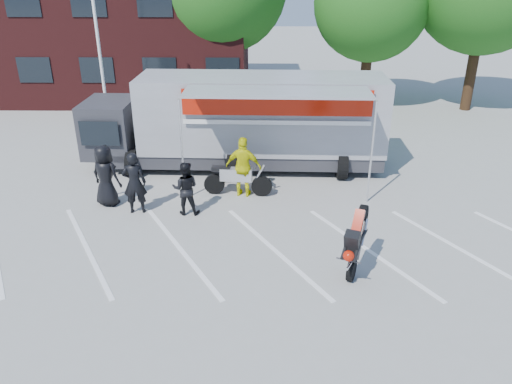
{
  "coord_description": "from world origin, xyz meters",
  "views": [
    {
      "loc": [
        -0.14,
        -9.94,
        6.67
      ],
      "look_at": [
        -0.27,
        1.69,
        1.3
      ],
      "focal_mm": 35.0,
      "sensor_mm": 36.0,
      "label": 1
    }
  ],
  "objects_px": {
    "spectator_leather_a": "(106,176)",
    "spectator_hivis": "(244,167)",
    "flagpole": "(101,9)",
    "spectator_leather_c": "(185,188)",
    "parked_motorcycle": "(238,194)",
    "transporter_truck": "(248,166)",
    "spectator_leather_b": "(134,183)",
    "stunt_bike_rider": "(356,267)",
    "tree_mid": "(372,3)"
  },
  "relations": [
    {
      "from": "spectator_leather_b",
      "to": "spectator_hivis",
      "type": "xyz_separation_m",
      "value": [
        3.09,
        1.19,
        0.03
      ]
    },
    {
      "from": "transporter_truck",
      "to": "tree_mid",
      "type": "bearing_deg",
      "value": 57.34
    },
    {
      "from": "transporter_truck",
      "to": "spectator_leather_a",
      "type": "xyz_separation_m",
      "value": [
        -4.12,
        -3.12,
        0.94
      ]
    },
    {
      "from": "spectator_leather_a",
      "to": "spectator_leather_c",
      "type": "height_order",
      "value": "spectator_leather_a"
    },
    {
      "from": "spectator_leather_c",
      "to": "spectator_hivis",
      "type": "xyz_separation_m",
      "value": [
        1.62,
        1.26,
        0.16
      ]
    },
    {
      "from": "transporter_truck",
      "to": "spectator_hivis",
      "type": "height_order",
      "value": "spectator_hivis"
    },
    {
      "from": "spectator_hivis",
      "to": "spectator_leather_c",
      "type": "bearing_deg",
      "value": 50.09
    },
    {
      "from": "spectator_hivis",
      "to": "transporter_truck",
      "type": "bearing_deg",
      "value": -78.94
    },
    {
      "from": "stunt_bike_rider",
      "to": "spectator_leather_b",
      "type": "distance_m",
      "value": 6.66
    },
    {
      "from": "spectator_leather_a",
      "to": "spectator_hivis",
      "type": "distance_m",
      "value": 4.12
    },
    {
      "from": "spectator_leather_b",
      "to": "spectator_leather_c",
      "type": "distance_m",
      "value": 1.47
    },
    {
      "from": "spectator_hivis",
      "to": "spectator_leather_a",
      "type": "bearing_deg",
      "value": 22.05
    },
    {
      "from": "spectator_leather_a",
      "to": "spectator_leather_b",
      "type": "height_order",
      "value": "spectator_leather_a"
    },
    {
      "from": "transporter_truck",
      "to": "spectator_leather_c",
      "type": "bearing_deg",
      "value": -113.01
    },
    {
      "from": "stunt_bike_rider",
      "to": "spectator_hivis",
      "type": "relative_size",
      "value": 0.94
    },
    {
      "from": "flagpole",
      "to": "spectator_leather_c",
      "type": "xyz_separation_m",
      "value": [
        3.94,
        -6.98,
        -4.26
      ]
    },
    {
      "from": "stunt_bike_rider",
      "to": "spectator_leather_c",
      "type": "xyz_separation_m",
      "value": [
        -4.48,
        2.79,
        0.79
      ]
    },
    {
      "from": "spectator_leather_b",
      "to": "spectator_hivis",
      "type": "relative_size",
      "value": 0.97
    },
    {
      "from": "spectator_leather_a",
      "to": "spectator_leather_c",
      "type": "bearing_deg",
      "value": -170.92
    },
    {
      "from": "stunt_bike_rider",
      "to": "flagpole",
      "type": "bearing_deg",
      "value": 153.96
    },
    {
      "from": "tree_mid",
      "to": "parked_motorcycle",
      "type": "height_order",
      "value": "tree_mid"
    },
    {
      "from": "stunt_bike_rider",
      "to": "spectator_leather_b",
      "type": "bearing_deg",
      "value": 177.56
    },
    {
      "from": "spectator_leather_a",
      "to": "spectator_hivis",
      "type": "relative_size",
      "value": 0.99
    },
    {
      "from": "transporter_truck",
      "to": "spectator_leather_c",
      "type": "height_order",
      "value": "transporter_truck"
    },
    {
      "from": "flagpole",
      "to": "stunt_bike_rider",
      "type": "height_order",
      "value": "flagpole"
    },
    {
      "from": "flagpole",
      "to": "spectator_leather_c",
      "type": "distance_m",
      "value": 9.07
    },
    {
      "from": "parked_motorcycle",
      "to": "flagpole",
      "type": "bearing_deg",
      "value": 48.87
    },
    {
      "from": "parked_motorcycle",
      "to": "spectator_hivis",
      "type": "xyz_separation_m",
      "value": [
        0.19,
        -0.04,
        0.95
      ]
    },
    {
      "from": "spectator_leather_b",
      "to": "spectator_leather_a",
      "type": "bearing_deg",
      "value": -34.36
    },
    {
      "from": "tree_mid",
      "to": "spectator_hivis",
      "type": "relative_size",
      "value": 4.04
    },
    {
      "from": "transporter_truck",
      "to": "spectator_leather_b",
      "type": "bearing_deg",
      "value": -129.47
    },
    {
      "from": "parked_motorcycle",
      "to": "stunt_bike_rider",
      "type": "distance_m",
      "value": 5.1
    },
    {
      "from": "flagpole",
      "to": "stunt_bike_rider",
      "type": "bearing_deg",
      "value": -49.28
    },
    {
      "from": "flagpole",
      "to": "spectator_hivis",
      "type": "bearing_deg",
      "value": -45.81
    },
    {
      "from": "spectator_hivis",
      "to": "stunt_bike_rider",
      "type": "bearing_deg",
      "value": 137.48
    },
    {
      "from": "stunt_bike_rider",
      "to": "spectator_leather_a",
      "type": "relative_size",
      "value": 0.95
    },
    {
      "from": "parked_motorcycle",
      "to": "stunt_bike_rider",
      "type": "height_order",
      "value": "stunt_bike_rider"
    },
    {
      "from": "parked_motorcycle",
      "to": "spectator_hivis",
      "type": "bearing_deg",
      "value": -96.84
    },
    {
      "from": "parked_motorcycle",
      "to": "spectator_leather_b",
      "type": "xyz_separation_m",
      "value": [
        -2.9,
        -1.24,
        0.93
      ]
    },
    {
      "from": "transporter_truck",
      "to": "spectator_leather_b",
      "type": "xyz_separation_m",
      "value": [
        -3.14,
        -3.62,
        0.93
      ]
    },
    {
      "from": "transporter_truck",
      "to": "stunt_bike_rider",
      "type": "bearing_deg",
      "value": -65.15
    },
    {
      "from": "spectator_leather_c",
      "to": "spectator_leather_b",
      "type": "bearing_deg",
      "value": -2.15
    },
    {
      "from": "spectator_leather_b",
      "to": "spectator_hivis",
      "type": "height_order",
      "value": "spectator_hivis"
    },
    {
      "from": "tree_mid",
      "to": "parked_motorcycle",
      "type": "relative_size",
      "value": 3.51
    },
    {
      "from": "flagpole",
      "to": "transporter_truck",
      "type": "height_order",
      "value": "flagpole"
    },
    {
      "from": "flagpole",
      "to": "spectator_leather_c",
      "type": "height_order",
      "value": "flagpole"
    },
    {
      "from": "spectator_leather_c",
      "to": "stunt_bike_rider",
      "type": "bearing_deg",
      "value": 148.33
    },
    {
      "from": "spectator_leather_a",
      "to": "parked_motorcycle",
      "type": "bearing_deg",
      "value": -147.18
    },
    {
      "from": "flagpole",
      "to": "transporter_truck",
      "type": "xyz_separation_m",
      "value": [
        5.62,
        -3.29,
        -5.05
      ]
    },
    {
      "from": "tree_mid",
      "to": "transporter_truck",
      "type": "height_order",
      "value": "tree_mid"
    }
  ]
}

